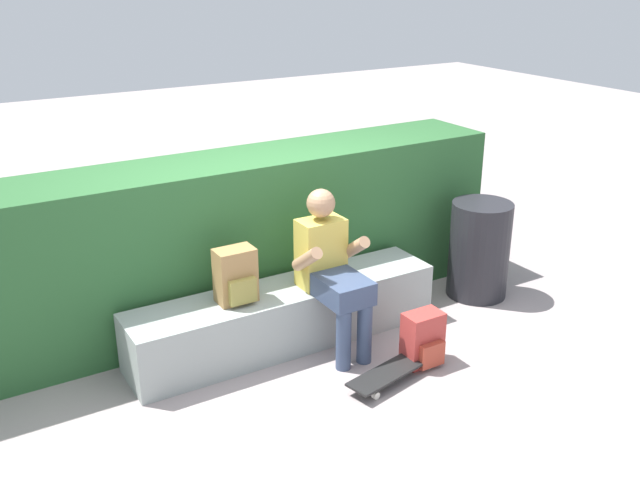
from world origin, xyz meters
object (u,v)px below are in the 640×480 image
(trash_bin, at_px, (479,250))
(backpack_on_ground, at_px, (423,340))
(bench_main, at_px, (285,316))
(person_skater, at_px, (331,267))
(backpack_on_bench, at_px, (236,277))
(skateboard_near_person, at_px, (395,370))

(trash_bin, bearing_deg, backpack_on_ground, -149.41)
(backpack_on_ground, distance_m, trash_bin, 1.34)
(bench_main, relative_size, backpack_on_ground, 6.07)
(person_skater, distance_m, trash_bin, 1.60)
(person_skater, relative_size, backpack_on_bench, 3.03)
(skateboard_near_person, height_order, backpack_on_ground, backpack_on_ground)
(skateboard_near_person, height_order, backpack_on_bench, backpack_on_bench)
(backpack_on_ground, relative_size, trash_bin, 0.48)
(bench_main, bearing_deg, person_skater, -39.45)
(backpack_on_bench, xyz_separation_m, trash_bin, (2.24, -0.09, -0.23))
(bench_main, distance_m, skateboard_near_person, 0.95)
(bench_main, xyz_separation_m, backpack_on_bench, (-0.39, -0.01, 0.42))
(trash_bin, bearing_deg, backpack_on_bench, 177.64)
(person_skater, height_order, backpack_on_ground, person_skater)
(backpack_on_bench, xyz_separation_m, backpack_on_ground, (1.10, -0.77, -0.46))
(backpack_on_ground, bearing_deg, trash_bin, 30.59)
(person_skater, distance_m, backpack_on_ground, 0.85)
(backpack_on_ground, bearing_deg, bench_main, 132.48)
(skateboard_near_person, relative_size, trash_bin, 0.98)
(trash_bin, bearing_deg, bench_main, 176.84)
(person_skater, bearing_deg, backpack_on_bench, 162.29)
(bench_main, relative_size, skateboard_near_person, 2.95)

